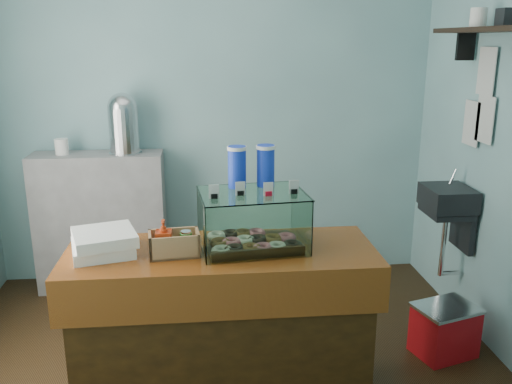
{
  "coord_description": "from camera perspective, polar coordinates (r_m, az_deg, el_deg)",
  "views": [
    {
      "loc": [
        -0.08,
        -2.86,
        1.95
      ],
      "look_at": [
        0.19,
        -0.15,
        1.18
      ],
      "focal_mm": 38.0,
      "sensor_mm": 36.0,
      "label": 1
    }
  ],
  "objects": [
    {
      "name": "ground",
      "position": [
        3.46,
        -3.58,
        -18.52
      ],
      "size": [
        3.5,
        3.5,
        0.0
      ],
      "primitive_type": "plane",
      "color": "black",
      "rests_on": "ground"
    },
    {
      "name": "room_shell",
      "position": [
        2.87,
        -3.65,
        10.95
      ],
      "size": [
        3.54,
        3.04,
        2.82
      ],
      "color": "#6F9BA2",
      "rests_on": "ground"
    },
    {
      "name": "counter",
      "position": [
        3.0,
        -3.54,
        -14.01
      ],
      "size": [
        1.6,
        0.6,
        0.9
      ],
      "color": "#44270D",
      "rests_on": "ground"
    },
    {
      "name": "back_shelf",
      "position": [
        4.48,
        -15.95,
        -3.01
      ],
      "size": [
        1.0,
        0.32,
        1.1
      ],
      "primitive_type": "cube",
      "color": "#99999B",
      "rests_on": "ground"
    },
    {
      "name": "display_case",
      "position": [
        2.81,
        -0.5,
        -2.56
      ],
      "size": [
        0.58,
        0.45,
        0.51
      ],
      "rotation": [
        0.0,
        0.0,
        0.1
      ],
      "color": "#371D10",
      "rests_on": "counter"
    },
    {
      "name": "condiment_crate",
      "position": [
        2.75,
        -8.82,
        -5.27
      ],
      "size": [
        0.26,
        0.18,
        0.19
      ],
      "rotation": [
        0.0,
        0.0,
        0.11
      ],
      "color": "tan",
      "rests_on": "counter"
    },
    {
      "name": "pastry_boxes",
      "position": [
        2.85,
        -15.75,
        -5.13
      ],
      "size": [
        0.38,
        0.37,
        0.12
      ],
      "rotation": [
        0.0,
        0.0,
        0.26
      ],
      "color": "white",
      "rests_on": "counter"
    },
    {
      "name": "coffee_urn",
      "position": [
        4.25,
        -13.78,
        7.17
      ],
      "size": [
        0.25,
        0.25,
        0.46
      ],
      "color": "silver",
      "rests_on": "back_shelf"
    },
    {
      "name": "red_cooler",
      "position": [
        3.74,
        19.23,
        -13.55
      ],
      "size": [
        0.44,
        0.38,
        0.33
      ],
      "rotation": [
        0.0,
        0.0,
        0.3
      ],
      "color": "red",
      "rests_on": "ground"
    }
  ]
}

